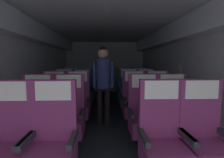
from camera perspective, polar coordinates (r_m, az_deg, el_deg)
ground at (r=4.00m, az=-1.97°, el=-13.27°), size 3.50×7.69×0.02m
fuselage_shell at (r=4.06m, az=-2.09°, el=9.19°), size 3.38×7.34×2.15m
seat_a_left_window at (r=2.15m, az=-31.18°, el=-17.92°), size 0.49×0.47×1.11m
seat_a_left_aisle at (r=1.98m, az=-18.85°, el=-19.43°), size 0.49×0.47×1.11m
seat_a_right_aisle at (r=2.19m, az=27.83°, el=-17.36°), size 0.49×0.47×1.11m
seat_a_right_window at (r=2.02m, az=16.24°, el=-18.88°), size 0.49×0.47×1.11m
seat_b_left_window at (r=2.85m, az=-23.23°, el=-11.65°), size 0.49×0.47×1.11m
seat_b_left_aisle at (r=2.75m, az=-13.99°, el=-12.01°), size 0.49×0.47×1.11m
seat_b_right_aisle at (r=2.89m, az=19.28°, el=-11.26°), size 0.49×0.47×1.11m
seat_b_right_window at (r=2.76m, az=10.50°, el=-11.87°), size 0.49×0.47×1.11m
seat_c_left_window at (r=3.63m, az=-18.41°, el=-7.75°), size 0.49×0.47×1.11m
seat_c_left_aisle at (r=3.53m, az=-11.16°, el=-7.92°), size 0.49×0.47×1.11m
seat_c_right_aisle at (r=3.64m, az=14.69°, el=-7.57°), size 0.49×0.47×1.11m
seat_c_right_window at (r=3.55m, az=7.34°, el=-7.76°), size 0.49×0.47×1.11m
seat_d_left_window at (r=4.41m, az=-15.45°, el=-5.24°), size 0.49×0.47×1.11m
seat_d_left_aisle at (r=4.34m, az=-9.68°, el=-5.28°), size 0.49×0.47×1.11m
seat_d_right_aisle at (r=4.44m, az=11.19°, el=-5.06°), size 0.49×0.47×1.11m
seat_d_right_window at (r=4.35m, az=5.47°, el=-5.19°), size 0.49×0.47×1.11m
seat_e_left_window at (r=5.23m, az=-13.47°, el=-3.44°), size 0.49×0.47×1.11m
seat_e_left_aisle at (r=5.14m, az=-8.49°, el=-3.51°), size 0.49×0.47×1.11m
seat_e_right_aisle at (r=5.24m, az=9.14°, el=-3.34°), size 0.49×0.47×1.11m
seat_e_right_window at (r=5.16m, az=4.25°, el=-3.43°), size 0.49×0.47×1.11m
flight_attendant at (r=3.55m, az=-2.89°, el=0.72°), size 0.43×0.28×1.60m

